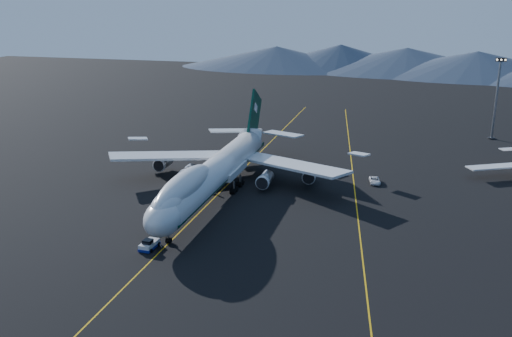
% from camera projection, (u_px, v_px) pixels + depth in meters
% --- Properties ---
extents(ground, '(500.00, 500.00, 0.00)m').
position_uv_depth(ground, '(216.00, 196.00, 128.39)').
color(ground, black).
rests_on(ground, ground).
extents(taxiway_line_main, '(0.25, 220.00, 0.01)m').
position_uv_depth(taxiway_line_main, '(216.00, 196.00, 128.38)').
color(taxiway_line_main, '#E4AB0D').
rests_on(taxiway_line_main, ground).
extents(taxiway_line_side, '(28.08, 198.09, 0.01)m').
position_uv_depth(taxiway_line_side, '(355.00, 193.00, 130.04)').
color(taxiway_line_side, '#E4AB0D').
rests_on(taxiway_line_side, ground).
extents(boeing_747, '(59.62, 72.43, 19.37)m').
position_uv_depth(boeing_747, '(216.00, 171.00, 126.72)').
color(boeing_747, silver).
rests_on(boeing_747, ground).
extents(pushback_tug, '(2.73, 4.51, 1.91)m').
position_uv_depth(pushback_tug, '(149.00, 245.00, 101.61)').
color(pushback_tug, silver).
rests_on(pushback_tug, ground).
extents(service_van, '(3.25, 5.44, 1.42)m').
position_uv_depth(service_van, '(375.00, 180.00, 136.71)').
color(service_van, silver).
rests_on(service_van, ground).
extents(floodlight_mast, '(3.11, 2.34, 25.20)m').
position_uv_depth(floodlight_mast, '(496.00, 99.00, 175.49)').
color(floodlight_mast, black).
rests_on(floodlight_mast, ground).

